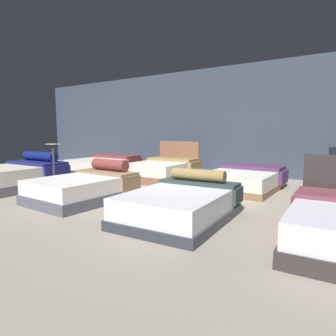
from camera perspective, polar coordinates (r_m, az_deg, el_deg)
name	(u,v)px	position (r m, az deg, el deg)	size (l,w,h in m)	color
ground_plane	(171,195)	(6.56, 0.65, -5.23)	(18.00, 18.00, 0.02)	gray
showroom_back_wall	(232,121)	(9.76, 12.55, 9.03)	(18.00, 0.06, 3.50)	#333D4C
bed_0	(16,176)	(8.12, -27.61, -1.40)	(1.75, 2.09, 0.87)	#54535A
bed_1	(85,188)	(6.18, -16.04, -3.71)	(1.54, 2.00, 0.79)	#4E4E5C
bed_2	(180,204)	(4.64, 2.45, -7.16)	(1.55, 2.04, 0.74)	#2D3039
bed_4	(105,166)	(9.94, -12.34, 0.44)	(1.78, 2.04, 0.59)	#2D2C33
bed_5	(164,170)	(8.46, -0.86, -0.42)	(1.60, 1.97, 1.10)	brown
bed_6	(244,179)	(7.34, 14.68, -2.19)	(1.68, 2.14, 0.53)	brown
price_sign	(54,174)	(7.19, -21.45, -1.01)	(0.28, 0.24, 1.12)	#3F3F44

